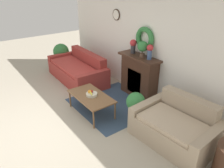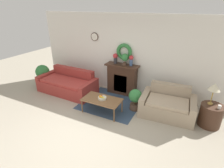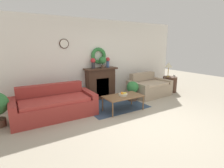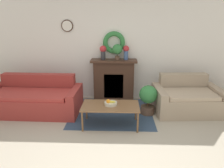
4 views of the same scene
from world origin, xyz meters
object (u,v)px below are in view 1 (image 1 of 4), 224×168
(vase_on_mantel_left, at_px, (133,45))
(potted_plant_on_mantel, at_px, (143,47))
(fruit_bowl, at_px, (91,94))
(vase_on_mantel_right, at_px, (150,51))
(loveseat_right, at_px, (176,127))
(couch_left, at_px, (78,70))
(coffee_table, at_px, (91,97))
(potted_plant_floor_by_loveseat, at_px, (136,105))
(fireplace, at_px, (139,76))
(potted_plant_floor_by_couch, at_px, (61,53))

(vase_on_mantel_left, bearing_deg, potted_plant_on_mantel, -3.24)
(fruit_bowl, height_order, vase_on_mantel_left, vase_on_mantel_left)
(vase_on_mantel_right, xyz_separation_m, potted_plant_on_mantel, (-0.22, -0.02, 0.04))
(loveseat_right, relative_size, vase_on_mantel_right, 4.40)
(loveseat_right, xyz_separation_m, fruit_bowl, (-1.73, -0.76, 0.19))
(couch_left, height_order, vase_on_mantel_right, vase_on_mantel_right)
(coffee_table, distance_m, potted_plant_floor_by_loveseat, 1.00)
(fireplace, distance_m, vase_on_mantel_right, 0.80)
(vase_on_mantel_right, bearing_deg, vase_on_mantel_left, 180.00)
(couch_left, xyz_separation_m, fruit_bowl, (1.77, -0.62, 0.18))
(potted_plant_on_mantel, relative_size, potted_plant_floor_by_loveseat, 0.58)
(coffee_table, bearing_deg, potted_plant_on_mantel, 85.48)
(couch_left, bearing_deg, coffee_table, -18.18)
(couch_left, bearing_deg, fruit_bowl, -17.82)
(fireplace, distance_m, coffee_table, 1.41)
(vase_on_mantel_right, bearing_deg, couch_left, -159.83)
(fireplace, bearing_deg, potted_plant_on_mantel, -9.68)
(fireplace, relative_size, fruit_bowl, 4.57)
(fireplace, distance_m, vase_on_mantel_left, 0.78)
(loveseat_right, bearing_deg, potted_plant_floor_by_couch, 177.46)
(coffee_table, relative_size, potted_plant_on_mantel, 2.92)
(couch_left, distance_m, potted_plant_on_mantel, 2.28)
(loveseat_right, bearing_deg, couch_left, 178.79)
(fruit_bowl, relative_size, potted_plant_floor_by_couch, 0.31)
(vase_on_mantel_right, relative_size, potted_plant_floor_by_couch, 0.43)
(fireplace, xyz_separation_m, fruit_bowl, (-0.03, -1.39, -0.07))
(potted_plant_on_mantel, bearing_deg, fireplace, 170.32)
(fireplace, bearing_deg, vase_on_mantel_right, 1.06)
(vase_on_mantel_left, bearing_deg, loveseat_right, -17.76)
(fruit_bowl, bearing_deg, potted_plant_floor_by_loveseat, 35.39)
(potted_plant_on_mantel, height_order, potted_plant_floor_by_loveseat, potted_plant_on_mantel)
(loveseat_right, distance_m, coffee_table, 1.89)
(coffee_table, relative_size, vase_on_mantel_left, 3.25)
(potted_plant_floor_by_couch, distance_m, potted_plant_floor_by_loveseat, 3.85)
(vase_on_mantel_right, xyz_separation_m, potted_plant_floor_by_couch, (-3.36, -0.71, -0.79))
(couch_left, bearing_deg, potted_plant_on_mantel, 23.17)
(couch_left, bearing_deg, fireplace, 24.49)
(vase_on_mantel_left, bearing_deg, potted_plant_floor_by_couch, -165.72)
(loveseat_right, bearing_deg, fireplace, 156.29)
(potted_plant_on_mantel, bearing_deg, potted_plant_floor_by_loveseat, -48.61)
(fruit_bowl, distance_m, potted_plant_floor_by_couch, 3.11)
(couch_left, distance_m, vase_on_mantel_left, 1.98)
(loveseat_right, bearing_deg, vase_on_mantel_right, 152.23)
(potted_plant_floor_by_couch, xyz_separation_m, potted_plant_floor_by_loveseat, (3.85, -0.10, -0.12))
(fireplace, xyz_separation_m, potted_plant_floor_by_loveseat, (0.79, -0.81, -0.16))
(fireplace, height_order, potted_plant_floor_by_couch, fireplace)
(vase_on_mantel_right, bearing_deg, potted_plant_floor_by_loveseat, -59.23)
(coffee_table, relative_size, potted_plant_floor_by_couch, 1.39)
(loveseat_right, relative_size, potted_plant_on_mantel, 3.98)
(coffee_table, bearing_deg, potted_plant_floor_by_loveseat, 36.07)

